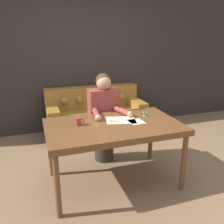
{
  "coord_description": "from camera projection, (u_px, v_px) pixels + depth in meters",
  "views": [
    {
      "loc": [
        -0.9,
        -2.48,
        1.75
      ],
      "look_at": [
        -0.03,
        0.1,
        0.88
      ],
      "focal_mm": 38.0,
      "sensor_mm": 36.0,
      "label": 1
    }
  ],
  "objects": [
    {
      "name": "ground_plane",
      "position": [
        117.0,
        179.0,
        3.04
      ],
      "size": [
        16.0,
        16.0,
        0.0
      ],
      "primitive_type": "plane",
      "color": "#846647"
    },
    {
      "name": "person",
      "position": [
        104.0,
        118.0,
        3.34
      ],
      "size": [
        0.5,
        0.62,
        1.28
      ],
      "color": "#33281E",
      "rests_on": "ground_plane"
    },
    {
      "name": "mug",
      "position": [
        78.0,
        121.0,
        2.7
      ],
      "size": [
        0.11,
        0.08,
        0.09
      ],
      "color": "#9E3833",
      "rests_on": "dining_table"
    },
    {
      "name": "pattern_paper_offcut",
      "position": [
        136.0,
        122.0,
        2.82
      ],
      "size": [
        0.18,
        0.2,
        0.0
      ],
      "color": "beige",
      "rests_on": "dining_table"
    },
    {
      "name": "couch",
      "position": [
        95.0,
        117.0,
        4.41
      ],
      "size": [
        1.76,
        0.76,
        0.85
      ],
      "color": "olive",
      "rests_on": "ground_plane"
    },
    {
      "name": "pattern_paper_main",
      "position": [
        121.0,
        120.0,
        2.87
      ],
      "size": [
        0.41,
        0.35,
        0.0
      ],
      "color": "beige",
      "rests_on": "dining_table"
    },
    {
      "name": "thread_spool",
      "position": [
        145.0,
        114.0,
        3.03
      ],
      "size": [
        0.04,
        0.04,
        0.05
      ],
      "color": "#338C4C",
      "rests_on": "dining_table"
    },
    {
      "name": "scissors",
      "position": [
        116.0,
        121.0,
        2.83
      ],
      "size": [
        0.23,
        0.18,
        0.01
      ],
      "color": "silver",
      "rests_on": "dining_table"
    },
    {
      "name": "wall_back",
      "position": [
        82.0,
        62.0,
        4.42
      ],
      "size": [
        8.0,
        0.06,
        2.6
      ],
      "color": "#2D2823",
      "rests_on": "ground_plane"
    },
    {
      "name": "dining_table",
      "position": [
        114.0,
        129.0,
        2.78
      ],
      "size": [
        1.56,
        0.93,
        0.78
      ],
      "color": "brown",
      "rests_on": "ground_plane"
    }
  ]
}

